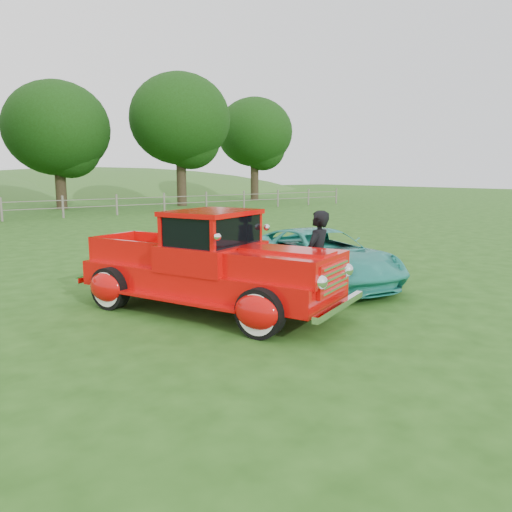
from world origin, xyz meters
TOP-DOWN VIEW (x-y plane):
  - ground at (0.00, 0.00)m, footprint 140.00×140.00m
  - fence_line at (0.00, 22.00)m, footprint 48.00×0.12m
  - tree_near_east at (5.00, 29.00)m, footprint 6.80×6.80m
  - tree_mid_east at (13.00, 27.00)m, footprint 7.20×7.20m
  - tree_far_east at (22.00, 30.00)m, footprint 6.60×6.60m
  - red_pickup at (-0.48, 1.79)m, footprint 3.51×5.28m
  - teal_sedan at (2.65, 2.21)m, footprint 2.74×4.57m
  - man at (1.40, 1.04)m, footprint 0.74×0.60m

SIDE VIEW (x-z plane):
  - ground at x=0.00m, z-range 0.00..0.00m
  - teal_sedan at x=2.65m, z-range 0.00..1.19m
  - fence_line at x=0.00m, z-range 0.00..1.20m
  - red_pickup at x=-0.48m, z-range -0.09..1.69m
  - man at x=1.40m, z-range 0.00..1.74m
  - tree_near_east at x=5.00m, z-range 1.08..9.41m
  - tree_far_east at x=22.00m, z-range 1.43..10.29m
  - tree_mid_east at x=13.00m, z-range 1.45..10.89m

